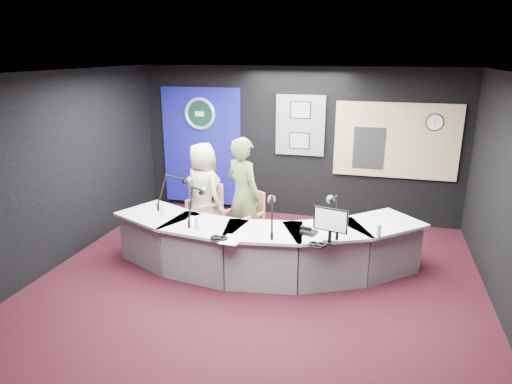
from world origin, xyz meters
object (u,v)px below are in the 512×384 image
(armchair_right, at_px, (243,220))
(person_woman, at_px, (243,195))
(armchair_left, at_px, (204,210))
(broadcast_desk, at_px, (262,246))
(person_man, at_px, (203,192))

(armchair_right, bearing_deg, person_woman, 0.00)
(armchair_left, relative_size, armchair_right, 0.97)
(armchair_left, bearing_deg, broadcast_desk, 1.24)
(armchair_right, distance_m, person_woman, 0.41)
(person_man, bearing_deg, armchair_right, -168.24)
(broadcast_desk, distance_m, armchair_right, 0.77)
(broadcast_desk, xyz_separation_m, person_man, (-1.24, 0.92, 0.44))
(armchair_left, relative_size, person_woman, 0.54)
(broadcast_desk, height_order, armchair_left, armchair_left)
(broadcast_desk, distance_m, person_woman, 0.93)
(person_woman, bearing_deg, armchair_right, -0.00)
(armchair_left, distance_m, armchair_right, 0.85)
(armchair_right, relative_size, person_woman, 0.55)
(broadcast_desk, xyz_separation_m, armchair_right, (-0.45, 0.61, 0.13))
(person_man, bearing_deg, broadcast_desk, 176.71)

